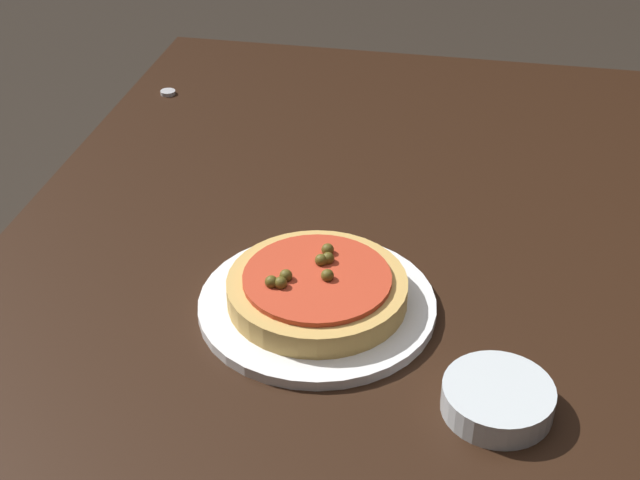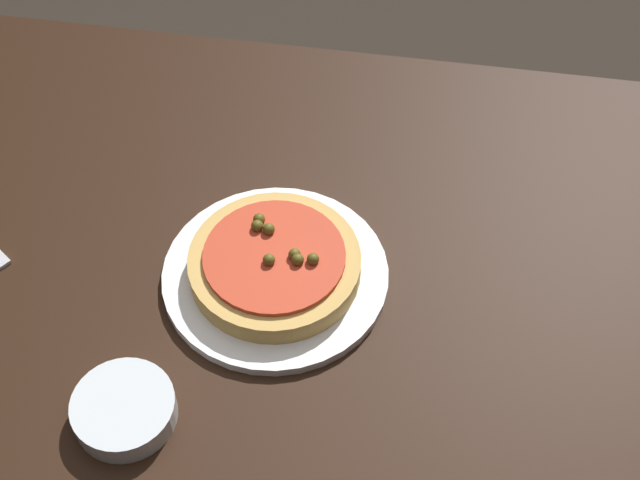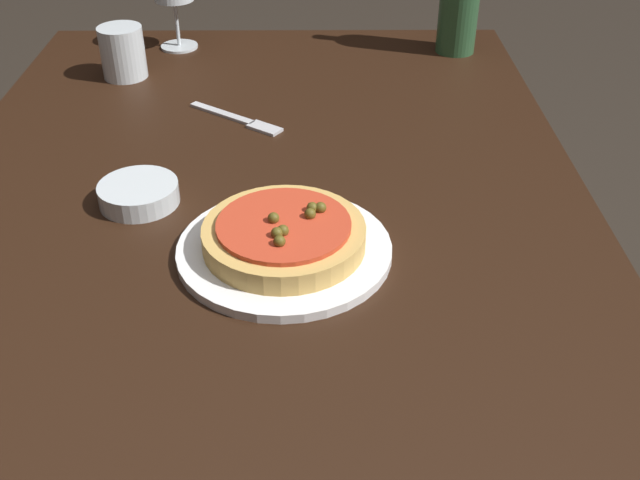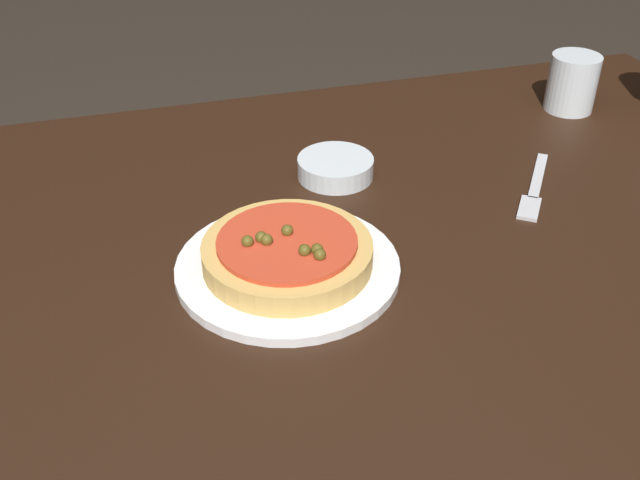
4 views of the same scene
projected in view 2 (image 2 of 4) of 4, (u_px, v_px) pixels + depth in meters
The scene contains 4 objects.
dining_table at pixel (251, 346), 1.07m from camera, with size 1.55×0.91×0.77m.
dinner_plate at pixel (275, 275), 1.02m from camera, with size 0.26×0.26×0.01m.
pizza at pixel (275, 263), 1.01m from camera, with size 0.20×0.20×0.04m.
side_bowl at pixel (124, 410), 0.91m from camera, with size 0.11×0.11×0.03m.
Camera 2 is at (0.17, -0.55, 1.60)m, focal length 50.00 mm.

